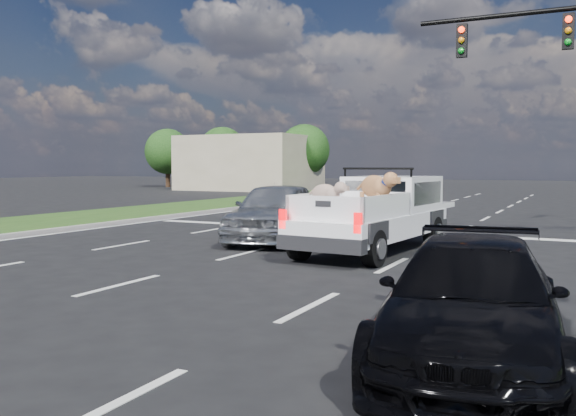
% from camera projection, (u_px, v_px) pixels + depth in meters
% --- Properties ---
extents(ground, '(160.00, 160.00, 0.00)m').
position_uv_depth(ground, '(207.00, 295.00, 9.41)').
color(ground, black).
rests_on(ground, ground).
extents(road_markings, '(17.75, 60.00, 0.01)m').
position_uv_depth(road_markings, '(354.00, 245.00, 15.26)').
color(road_markings, silver).
rests_on(road_markings, ground).
extents(grass_median_left, '(5.00, 60.00, 0.10)m').
position_uv_depth(grass_median_left, '(16.00, 225.00, 19.87)').
color(grass_median_left, '#1F4314').
rests_on(grass_median_left, ground).
extents(curb_left, '(0.15, 60.00, 0.14)m').
position_uv_depth(curb_left, '(72.00, 228.00, 18.78)').
color(curb_left, '#A29B95').
rests_on(curb_left, ground).
extents(building_left, '(10.00, 8.00, 4.40)m').
position_uv_depth(building_left, '(250.00, 163.00, 50.29)').
color(building_left, '#B6A88B').
rests_on(building_left, ground).
extents(tree_far_a, '(4.20, 4.20, 5.40)m').
position_uv_depth(tree_far_a, '(168.00, 152.00, 56.45)').
color(tree_far_a, '#332114').
rests_on(tree_far_a, ground).
extents(tree_far_b, '(4.20, 4.20, 5.40)m').
position_uv_depth(tree_far_b, '(222.00, 151.00, 53.78)').
color(tree_far_b, '#332114').
rests_on(tree_far_b, ground).
extents(tree_far_c, '(4.20, 4.20, 5.40)m').
position_uv_depth(tree_far_c, '(304.00, 150.00, 50.22)').
color(tree_far_c, '#332114').
rests_on(tree_far_c, ground).
extents(pickup_truck, '(2.36, 5.37, 1.96)m').
position_uv_depth(pickup_truck, '(377.00, 212.00, 14.17)').
color(pickup_truck, black).
rests_on(pickup_truck, ground).
extents(silver_sedan, '(2.76, 4.91, 1.58)m').
position_uv_depth(silver_sedan, '(276.00, 211.00, 16.14)').
color(silver_sedan, silver).
rests_on(silver_sedan, ground).
extents(black_coupe, '(2.25, 4.46, 1.24)m').
position_uv_depth(black_coupe, '(471.00, 301.00, 6.21)').
color(black_coupe, black).
rests_on(black_coupe, ground).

